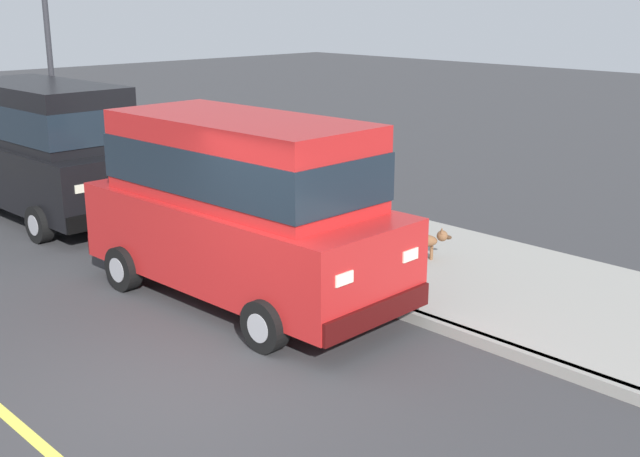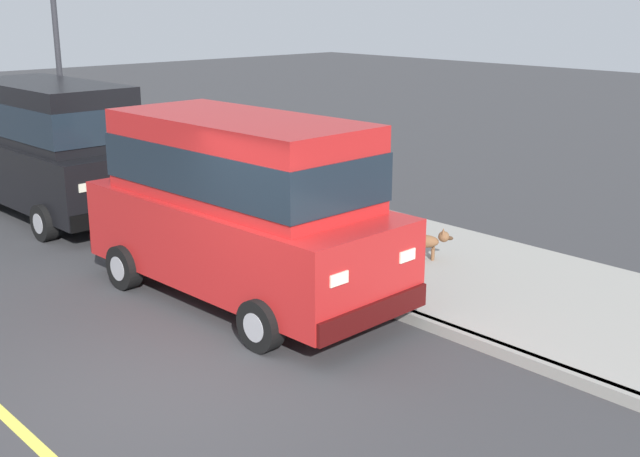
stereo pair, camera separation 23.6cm
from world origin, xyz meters
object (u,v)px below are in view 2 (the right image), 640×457
at_px(car_black_van, 51,143).
at_px(dog_brown, 429,241).
at_px(car_red_van, 240,200).
at_px(street_lamp, 58,52).

relative_size(car_black_van, dog_brown, 7.74).
bearing_deg(car_red_van, dog_brown, -16.94).
bearing_deg(dog_brown, car_red_van, 163.06).
bearing_deg(car_black_van, car_red_van, -90.79).
bearing_deg(street_lamp, car_black_van, -120.58).
relative_size(dog_brown, street_lamp, 0.14).
xyz_separation_m(car_black_van, street_lamp, (1.33, 2.25, 1.51)).
relative_size(car_black_van, street_lamp, 1.12).
bearing_deg(dog_brown, car_black_van, 112.27).
distance_m(dog_brown, street_lamp, 9.58).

